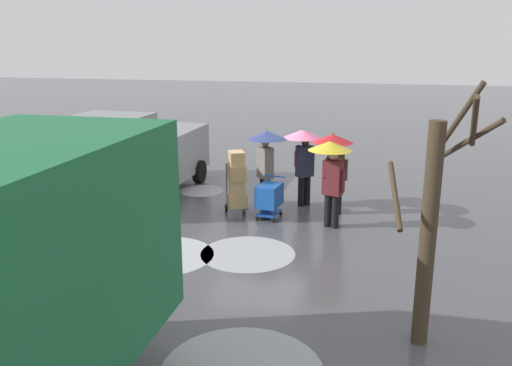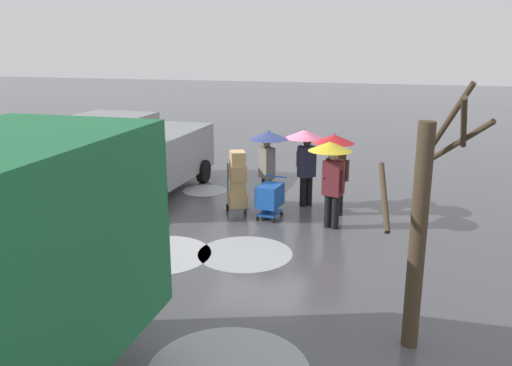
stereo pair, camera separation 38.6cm
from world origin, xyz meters
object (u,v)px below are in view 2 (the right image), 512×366
object	(u,v)px
hand_dolly_boxes	(238,182)
pedestrian_pink_side	(305,150)
pedestrian_white_side	(268,150)
cargo_van_parked_right	(147,156)
pedestrian_far_side	(335,155)
shopping_cart_vendor	(270,197)
bare_tree_near	(421,226)
pedestrian_black_side	(331,164)

from	to	relation	value
hand_dolly_boxes	pedestrian_pink_side	distance (m)	2.05
pedestrian_white_side	cargo_van_parked_right	bearing A→B (deg)	-4.12
pedestrian_far_side	pedestrian_white_side	bearing A→B (deg)	-3.85
shopping_cart_vendor	pedestrian_far_side	world-z (taller)	pedestrian_far_side
pedestrian_white_side	pedestrian_far_side	size ratio (longest dim) A/B	1.00
hand_dolly_boxes	pedestrian_pink_side	xyz separation A→B (m)	(-1.54, -1.17, 0.69)
hand_dolly_boxes	pedestrian_pink_side	world-z (taller)	pedestrian_pink_side
pedestrian_pink_side	bare_tree_near	size ratio (longest dim) A/B	0.55
pedestrian_black_side	pedestrian_far_side	xyz separation A→B (m)	(0.02, -1.03, 0.00)
cargo_van_parked_right	hand_dolly_boxes	xyz separation A→B (m)	(-3.03, 1.01, -0.30)
shopping_cart_vendor	hand_dolly_boxes	bearing A→B (deg)	-5.36
pedestrian_pink_side	pedestrian_white_side	world-z (taller)	same
hand_dolly_boxes	pedestrian_white_side	bearing A→B (deg)	-129.41
pedestrian_black_side	pedestrian_white_side	xyz separation A→B (m)	(1.82, -1.15, 0.00)
cargo_van_parked_right	pedestrian_far_side	distance (m)	5.46
cargo_van_parked_right	pedestrian_far_side	bearing A→B (deg)	175.97
cargo_van_parked_right	pedestrian_pink_side	world-z (taller)	cargo_van_parked_right
cargo_van_parked_right	shopping_cart_vendor	xyz separation A→B (m)	(-3.90, 1.09, -0.61)
hand_dolly_boxes	bare_tree_near	bearing A→B (deg)	129.19
pedestrian_far_side	bare_tree_near	xyz separation A→B (m)	(-1.86, 5.86, 0.28)
cargo_van_parked_right	pedestrian_black_side	world-z (taller)	cargo_van_parked_right
cargo_van_parked_right	pedestrian_white_side	bearing A→B (deg)	175.88
pedestrian_white_side	bare_tree_near	xyz separation A→B (m)	(-3.65, 5.98, 0.28)
cargo_van_parked_right	pedestrian_pink_side	bearing A→B (deg)	-178.05
shopping_cart_vendor	hand_dolly_boxes	xyz separation A→B (m)	(0.88, -0.08, 0.31)
shopping_cart_vendor	pedestrian_far_side	bearing A→B (deg)	-155.12
hand_dolly_boxes	pedestrian_white_side	world-z (taller)	pedestrian_white_side
pedestrian_pink_side	pedestrian_black_side	world-z (taller)	same
pedestrian_white_side	pedestrian_pink_side	bearing A→B (deg)	-155.75
cargo_van_parked_right	pedestrian_black_side	xyz separation A→B (m)	(-5.46, 1.41, 0.41)
shopping_cart_vendor	bare_tree_near	xyz separation A→B (m)	(-3.39, 5.15, 1.30)
pedestrian_pink_side	pedestrian_far_side	size ratio (longest dim) A/B	1.00
pedestrian_pink_side	shopping_cart_vendor	bearing A→B (deg)	61.88
shopping_cart_vendor	pedestrian_black_side	xyz separation A→B (m)	(-1.55, 0.32, 1.02)
pedestrian_white_side	pedestrian_far_side	bearing A→B (deg)	176.15
pedestrian_pink_side	bare_tree_near	world-z (taller)	bare_tree_near
pedestrian_black_side	pedestrian_white_side	bearing A→B (deg)	-32.27
pedestrian_white_side	pedestrian_far_side	xyz separation A→B (m)	(-1.79, 0.12, 0.00)
hand_dolly_boxes	pedestrian_far_side	size ratio (longest dim) A/B	0.78
hand_dolly_boxes	pedestrian_white_side	size ratio (longest dim) A/B	0.78
shopping_cart_vendor	pedestrian_black_side	size ratio (longest dim) A/B	0.47
pedestrian_pink_side	pedestrian_black_side	xyz separation A→B (m)	(-0.89, 1.56, 0.01)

